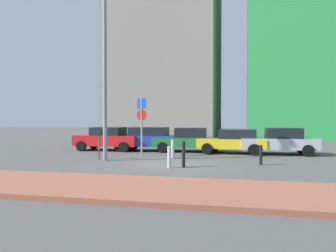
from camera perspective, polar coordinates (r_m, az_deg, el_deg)
The scene contains 16 objects.
ground_plane at distance 15.25m, azimuth 0.16°, elevation -6.51°, with size 120.00×120.00×0.00m, color #4C4947.
sidewalk_brick at distance 9.94m, azimuth -7.11°, elevation -10.26°, with size 40.00×3.44×0.14m, color #93513D.
parked_car_red at distance 22.38m, azimuth -10.02°, elevation -2.07°, with size 4.28×2.05×1.51m.
parked_car_blue at distance 21.78m, azimuth -3.58°, elevation -2.08°, with size 4.41×2.13×1.52m.
parked_car_green at distance 21.18m, azimuth 3.59°, elevation -2.30°, with size 4.53×2.28×1.50m.
parked_car_yellow at distance 20.51m, azimuth 11.01°, elevation -2.43°, with size 4.07×2.20×1.43m.
parked_car_silver at distance 20.59m, azimuth 18.21°, elevation -2.39°, with size 4.30×2.22×1.53m.
parking_sign_post at distance 18.52m, azimuth -4.44°, elevation 1.08°, with size 0.59×0.17×3.19m.
parking_meter at distance 17.57m, azimuth -11.51°, elevation -2.39°, with size 0.18×0.14×1.48m.
street_lamp at distance 17.17m, azimuth -10.56°, elevation 10.24°, with size 0.70×0.36×8.22m.
traffic_bollard_near at distance 14.19m, azimuth 0.23°, elevation -5.25°, with size 0.16×0.16×0.90m, color #B7B7BC.
traffic_bollard_mid at distance 14.47m, azimuth 2.62°, elevation -4.76°, with size 0.15×0.15×1.09m, color black.
traffic_bollard_far at distance 17.97m, azimuth 0.79°, elevation -3.82°, with size 0.17×0.17×0.95m, color #B7B7BC.
traffic_bollard_edge at distance 15.69m, azimuth 15.30°, elevation -4.71°, with size 0.13×0.13×0.88m, color black.
building_colorful_midrise at distance 45.44m, azimuth 25.70°, elevation 15.33°, with size 19.02×17.82×26.47m, color green.
building_under_construction at distance 44.80m, azimuth -0.38°, elevation 15.18°, with size 13.18×12.26×25.75m, color gray.
Camera 1 is at (3.35, -14.73, 2.04)m, focal length 36.36 mm.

